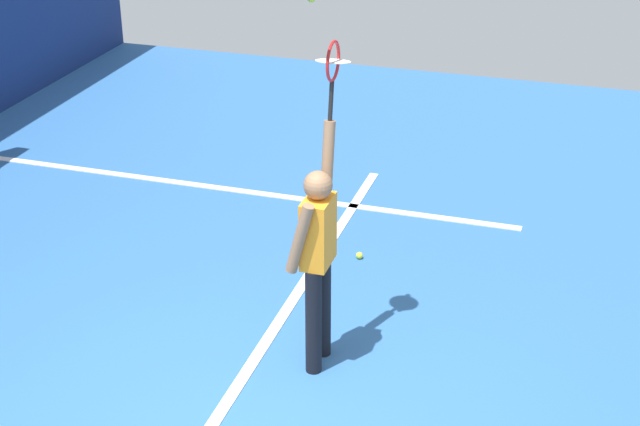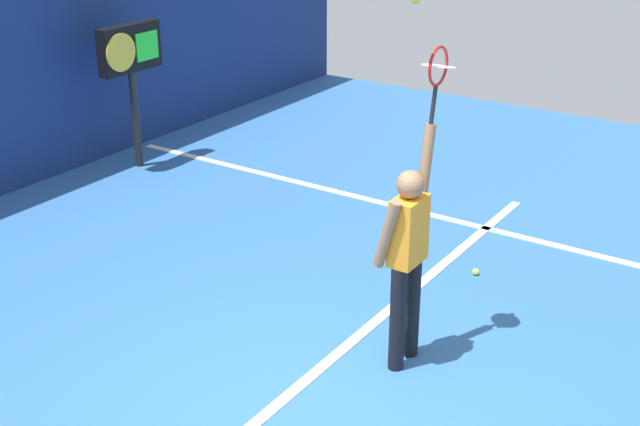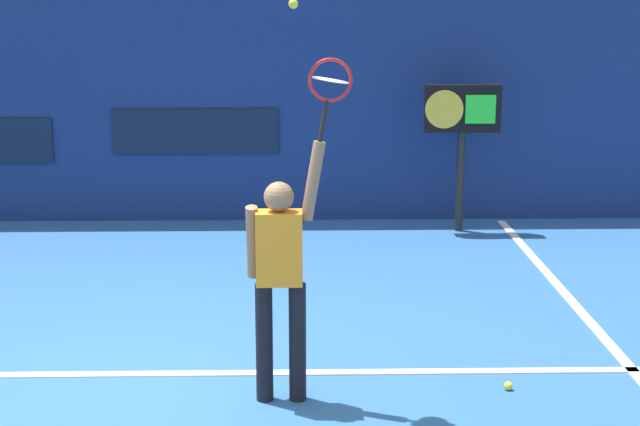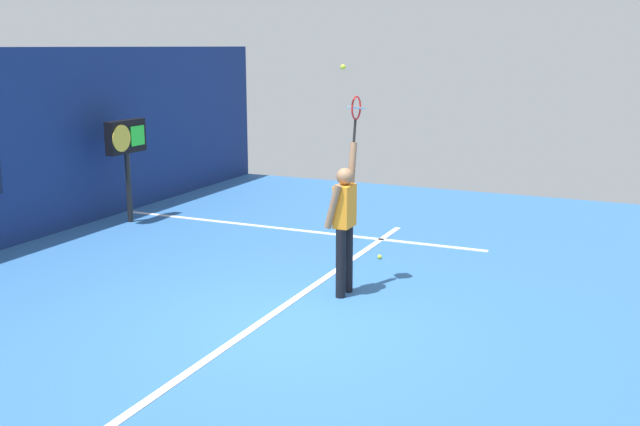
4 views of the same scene
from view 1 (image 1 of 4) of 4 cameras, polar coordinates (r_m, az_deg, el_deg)
The scene contains 4 objects.
court_sideline at distance 10.91m, azimuth -6.61°, elevation 1.57°, with size 0.10×7.00×0.01m, color white.
tennis_player at distance 7.35m, azimuth -0.14°, elevation -2.36°, with size 0.59×0.31×1.99m.
tennis_racket at distance 7.13m, azimuth 0.77°, elevation 8.74°, with size 0.36×0.27×0.62m.
spare_ball at distance 9.34m, azimuth 2.36°, elevation -2.54°, with size 0.07×0.07×0.07m, color #CCE033.
Camera 1 is at (-4.92, -2.13, 4.54)m, focal length 53.83 mm.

